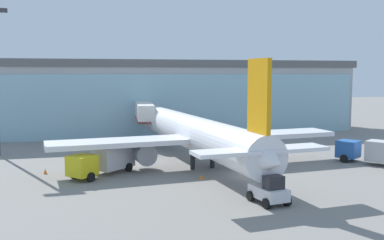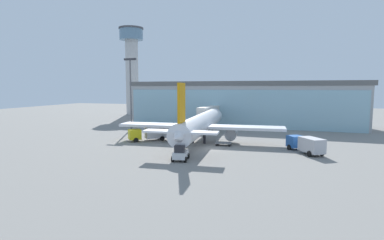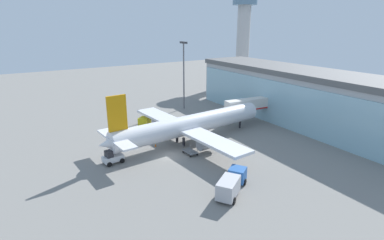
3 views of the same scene
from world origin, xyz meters
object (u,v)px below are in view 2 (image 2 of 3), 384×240
control_tower (132,62)px  apron_light_mast (131,87)px  jet_bridge (212,111)px  baggage_cart (224,143)px  safety_cone_wingtip (129,136)px  fuel_truck (306,144)px  catering_truck (149,133)px  airplane (201,124)px  pushback_tug (180,154)px  safety_cone_nose (183,146)px

control_tower → apron_light_mast: (20.05, -37.98, -9.61)m
jet_bridge → apron_light_mast: apron_light_mast is taller
baggage_cart → safety_cone_wingtip: (-20.69, 2.90, -0.23)m
jet_bridge → baggage_cart: size_ratio=5.30×
apron_light_mast → fuel_truck: (40.13, -16.79, -9.03)m
jet_bridge → apron_light_mast: bearing=118.3°
jet_bridge → catering_truck: size_ratio=2.16×
safety_cone_wingtip → airplane: bearing=-0.0°
pushback_tug → baggage_cart: bearing=-24.9°
control_tower → baggage_cart: (46.49, -52.67, -19.61)m
safety_cone_nose → pushback_tug: bearing=-73.7°
safety_cone_nose → jet_bridge: bearing=92.4°
fuel_truck → pushback_tug: fuel_truck is taller
apron_light_mast → control_tower: bearing=117.8°
fuel_truck → safety_cone_nose: fuel_truck is taller
jet_bridge → safety_cone_wingtip: 23.76m
airplane → fuel_truck: 19.52m
apron_light_mast → catering_truck: (11.35, -13.75, -9.03)m
fuel_truck → catering_truck: bearing=51.0°
airplane → baggage_cart: bearing=-123.6°
jet_bridge → airplane: 19.53m
catering_truck → pushback_tug: bearing=89.6°
control_tower → baggage_cart: size_ratio=11.62×
airplane → fuel_truck: size_ratio=4.92×
safety_cone_wingtip → catering_truck: bearing=-19.3°
jet_bridge → control_tower: (-38.99, 30.42, 15.79)m
baggage_cart → safety_cone_nose: bearing=27.4°
catering_truck → safety_cone_wingtip: (-5.60, 1.96, -1.19)m
control_tower → pushback_tug: 80.30m
airplane → fuel_truck: (18.77, -4.99, -1.91)m
fuel_truck → safety_cone_wingtip: 34.77m
baggage_cart → pushback_tug: bearing=71.7°
fuel_truck → safety_cone_nose: (-20.12, -1.45, -1.19)m
pushback_tug → catering_truck: bearing=31.7°
airplane → safety_cone_nose: (-1.35, -6.44, -3.10)m
airplane → pushback_tug: airplane is taller
airplane → apron_light_mast: bearing=57.2°
apron_light_mast → airplane: size_ratio=0.49×
catering_truck → baggage_cart: bearing=136.2°
baggage_cart → safety_cone_nose: 7.34m
baggage_cart → pushback_tug: (-3.79, -12.59, 0.47)m
control_tower → fuel_truck: 83.48m
control_tower → safety_cone_nose: control_tower is taller
airplane → fuel_truck: bearing=-108.8°
safety_cone_nose → safety_cone_wingtip: 15.66m
jet_bridge → safety_cone_nose: (1.07, -25.80, -4.05)m
catering_truck → pushback_tug: 17.63m
airplane → safety_cone_nose: airplane is taller
apron_light_mast → baggage_cart: 31.85m
fuel_truck → airplane: bearing=42.1°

